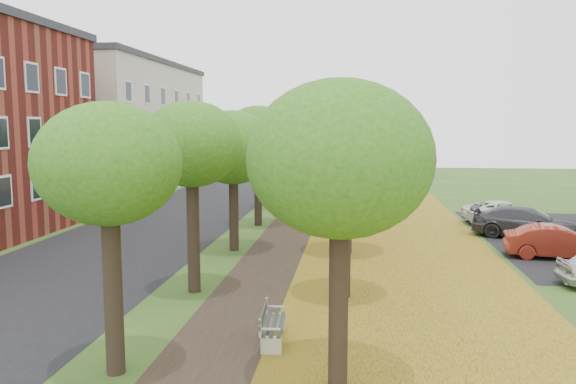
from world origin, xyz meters
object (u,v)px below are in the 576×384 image
(car_red, at_px, (557,242))
(car_grey, at_px, (526,223))
(bench, at_px, (272,324))
(car_white, at_px, (505,212))

(car_red, height_order, car_grey, car_grey)
(bench, bearing_deg, car_red, -48.87)
(car_grey, distance_m, car_white, 3.78)
(car_grey, relative_size, car_white, 1.12)
(car_white, bearing_deg, car_red, 173.28)
(car_grey, bearing_deg, car_red, -160.27)
(bench, height_order, car_grey, car_grey)
(bench, xyz_separation_m, car_white, (10.11, 17.91, 0.18))
(car_red, relative_size, car_white, 0.90)
(car_red, bearing_deg, bench, 142.14)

